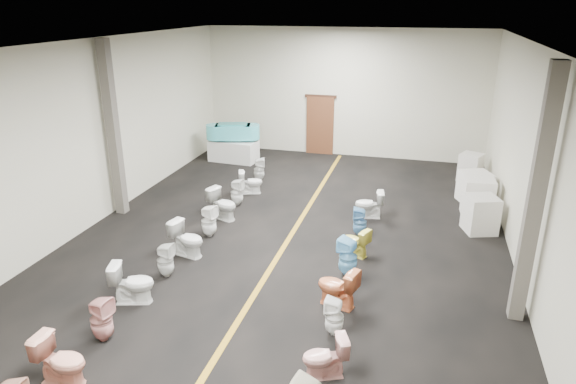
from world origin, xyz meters
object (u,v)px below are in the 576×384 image
appliance_crate_d (470,167)px  toilet_left_5 (165,260)px  appliance_crate_b (478,197)px  toilet_right_8 (360,222)px  bathtub (233,131)px  toilet_left_11 (259,170)px  toilet_left_2 (61,361)px  toilet_left_8 (223,204)px  toilet_right_5 (337,287)px  toilet_left_7 (209,221)px  display_table (234,151)px  toilet_right_4 (334,317)px  toilet_right_3 (325,357)px  appliance_crate_c (475,187)px  toilet_left_9 (237,192)px  toilet_left_4 (133,283)px  toilet_right_9 (369,204)px  toilet_right_7 (355,242)px  toilet_left_3 (101,319)px  toilet_left_6 (187,239)px  appliance_crate_a (481,214)px  toilet_right_6 (348,257)px  toilet_left_10 (251,182)px

appliance_crate_d → toilet_left_5: (-6.37, -7.93, -0.07)m
appliance_crate_b → toilet_right_8: bearing=-144.1°
bathtub → toilet_left_11: 2.50m
toilet_left_2 → toilet_left_8: 6.35m
toilet_right_5 → toilet_left_7: bearing=-105.2°
display_table → toilet_right_4: bearing=-60.0°
toilet_left_5 → toilet_right_3: 4.29m
appliance_crate_c → toilet_left_2: bearing=-124.4°
display_table → toilet_right_3: 11.45m
toilet_left_2 → toilet_right_3: bearing=-72.5°
toilet_left_7 → toilet_left_9: bearing=11.7°
toilet_left_4 → toilet_right_3: (3.86, -1.10, -0.06)m
toilet_left_7 → toilet_right_8: toilet_left_7 is taller
appliance_crate_b → toilet_right_9: bearing=-162.3°
toilet_left_9 → toilet_right_3: 7.22m
toilet_left_5 → toilet_right_4: toilet_left_5 is taller
toilet_left_9 → toilet_right_5: size_ratio=0.96×
toilet_left_8 → toilet_right_7: 3.78m
appliance_crate_c → display_table: bearing=165.9°
display_table → toilet_left_5: (1.56, -8.04, 0.00)m
toilet_left_3 → toilet_left_6: size_ratio=1.01×
appliance_crate_a → toilet_right_4: appliance_crate_a is taller
toilet_left_2 → toilet_left_8: toilet_left_8 is taller
toilet_left_5 → toilet_left_8: bearing=-1.3°
toilet_left_5 → toilet_right_3: toilet_left_5 is taller
appliance_crate_b → toilet_left_8: bearing=-163.2°
toilet_right_3 → toilet_right_6: toilet_right_6 is taller
toilet_left_8 → toilet_right_3: 6.41m
toilet_left_3 → toilet_left_5: 2.19m
toilet_left_4 → toilet_right_6: size_ratio=0.95×
toilet_right_3 → toilet_left_7: bearing=-162.0°
toilet_left_10 → appliance_crate_c: bearing=-101.8°
toilet_right_5 → appliance_crate_c: bearing=172.5°
appliance_crate_a → toilet_right_7: appliance_crate_a is taller
toilet_right_4 → toilet_right_3: bearing=4.8°
toilet_right_4 → toilet_right_5: (-0.11, 0.89, 0.04)m
toilet_left_8 → toilet_left_10: (0.08, 1.98, -0.06)m
display_table → bathtub: size_ratio=0.91×
appliance_crate_b → toilet_right_9: 2.86m
toilet_left_3 → toilet_left_10: 7.27m
toilet_left_5 → toilet_left_10: size_ratio=1.06×
appliance_crate_a → toilet_left_5: size_ratio=1.23×
toilet_left_2 → toilet_right_9: size_ratio=1.06×
bathtub → toilet_right_3: size_ratio=2.64×
display_table → appliance_crate_a: appliance_crate_a is taller
toilet_left_4 → toilet_right_9: bearing=-52.7°
toilet_right_7 → toilet_right_8: 1.06m
toilet_left_11 → toilet_right_8: bearing=-151.2°
toilet_right_4 → toilet_right_6: 2.06m
appliance_crate_b → toilet_left_2: appliance_crate_b is taller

